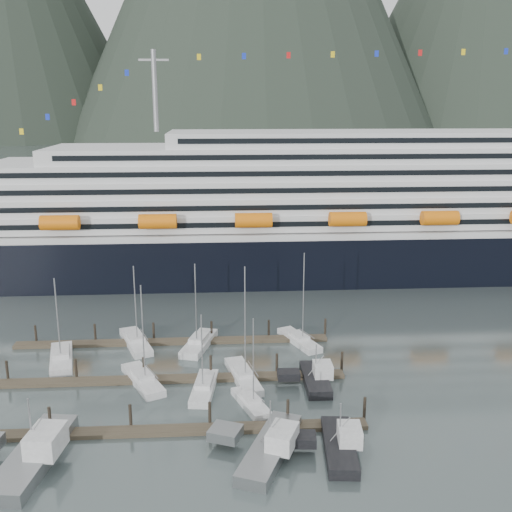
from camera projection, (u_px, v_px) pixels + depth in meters
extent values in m
plane|color=#495655|center=(203.00, 390.00, 77.49)|extent=(1600.00, 1600.00, 0.00)
cube|color=black|center=(322.00, 253.00, 131.19)|extent=(210.00, 28.00, 12.00)
cube|color=silver|center=(323.00, 224.00, 129.56)|extent=(205.80, 27.44, 1.50)
cube|color=silver|center=(346.00, 212.00, 129.22)|extent=(185.00, 26.00, 3.20)
cube|color=black|center=(360.00, 223.00, 116.57)|extent=(175.75, 0.20, 1.00)
cube|color=silver|center=(356.00, 197.00, 128.55)|extent=(180.00, 25.00, 3.20)
cube|color=black|center=(371.00, 207.00, 116.38)|extent=(171.00, 0.20, 1.00)
cube|color=silver|center=(366.00, 182.00, 127.87)|extent=(172.00, 24.00, 3.20)
cube|color=black|center=(381.00, 190.00, 116.19)|extent=(163.40, 0.20, 1.00)
cube|color=silver|center=(376.00, 167.00, 127.20)|extent=(160.00, 23.00, 3.20)
cube|color=black|center=(391.00, 173.00, 116.00)|extent=(152.00, 0.20, 1.00)
cube|color=silver|center=(386.00, 153.00, 126.55)|extent=(140.00, 22.00, 3.00)
cube|color=black|center=(402.00, 156.00, 115.83)|extent=(133.00, 0.20, 1.00)
cube|color=silver|center=(396.00, 138.00, 125.92)|extent=(95.00, 20.00, 3.00)
cube|color=black|center=(411.00, 140.00, 116.17)|extent=(90.25, 0.20, 1.00)
cylinder|color=gray|center=(155.00, 91.00, 120.44)|extent=(1.00, 1.00, 16.00)
cylinder|color=orange|center=(60.00, 223.00, 110.84)|extent=(7.00, 2.80, 2.80)
cylinder|color=orange|center=(158.00, 221.00, 111.96)|extent=(7.00, 2.80, 2.80)
cylinder|color=orange|center=(254.00, 220.00, 113.07)|extent=(7.00, 2.80, 2.80)
cylinder|color=orange|center=(348.00, 219.00, 114.19)|extent=(7.00, 2.80, 2.80)
cylinder|color=orange|center=(440.00, 218.00, 115.31)|extent=(7.00, 2.80, 2.80)
cube|color=#443B2C|center=(157.00, 431.00, 67.45)|extent=(48.00, 2.00, 0.50)
cylinder|color=black|center=(50.00, 420.00, 67.48)|extent=(0.36, 0.36, 3.20)
cylinder|color=black|center=(131.00, 417.00, 68.04)|extent=(0.36, 0.36, 3.20)
cylinder|color=black|center=(210.00, 415.00, 68.60)|extent=(0.36, 0.36, 3.20)
cylinder|color=black|center=(288.00, 412.00, 69.16)|extent=(0.36, 0.36, 3.20)
cylinder|color=black|center=(364.00, 410.00, 69.72)|extent=(0.36, 0.36, 3.20)
cube|color=#443B2C|center=(166.00, 379.00, 80.01)|extent=(48.00, 2.00, 0.50)
cylinder|color=black|center=(7.00, 372.00, 79.48)|extent=(0.36, 0.36, 3.20)
cylinder|color=black|center=(76.00, 370.00, 80.04)|extent=(0.36, 0.36, 3.20)
cylinder|color=black|center=(144.00, 368.00, 80.60)|extent=(0.36, 0.36, 3.20)
cylinder|color=black|center=(211.00, 366.00, 81.16)|extent=(0.36, 0.36, 3.20)
cylinder|color=black|center=(277.00, 365.00, 81.72)|extent=(0.36, 0.36, 3.20)
cylinder|color=black|center=(342.00, 363.00, 82.28)|extent=(0.36, 0.36, 3.20)
cube|color=#443B2C|center=(173.00, 341.00, 92.58)|extent=(48.00, 2.00, 0.50)
cylinder|color=black|center=(36.00, 335.00, 92.05)|extent=(0.36, 0.36, 3.20)
cylinder|color=black|center=(95.00, 334.00, 92.61)|extent=(0.36, 0.36, 3.20)
cylinder|color=black|center=(154.00, 332.00, 93.16)|extent=(0.36, 0.36, 3.20)
cylinder|color=black|center=(212.00, 331.00, 93.72)|extent=(0.36, 0.36, 3.20)
cylinder|color=black|center=(269.00, 330.00, 94.28)|extent=(0.36, 0.36, 3.20)
cylinder|color=black|center=(325.00, 328.00, 94.84)|extent=(0.36, 0.36, 3.20)
cube|color=silver|center=(62.00, 360.00, 85.85)|extent=(5.20, 10.67, 1.60)
cube|color=silver|center=(61.00, 353.00, 85.58)|extent=(3.03, 4.01, 0.91)
cylinder|color=gray|center=(58.00, 319.00, 83.23)|extent=(0.18, 0.18, 11.79)
cube|color=silver|center=(143.00, 382.00, 79.30)|extent=(6.92, 10.51, 1.45)
cube|color=silver|center=(143.00, 375.00, 79.06)|extent=(3.44, 4.17, 0.83)
cylinder|color=gray|center=(143.00, 334.00, 76.63)|extent=(0.17, 0.17, 12.99)
cube|color=silver|center=(204.00, 390.00, 77.10)|extent=(3.73, 9.62, 1.38)
cube|color=silver|center=(204.00, 383.00, 76.88)|extent=(2.37, 3.50, 0.79)
cylinder|color=gray|center=(202.00, 352.00, 74.80)|extent=(0.16, 0.16, 9.94)
cube|color=silver|center=(243.00, 378.00, 80.36)|extent=(4.94, 11.33, 1.40)
cube|color=silver|center=(243.00, 372.00, 80.14)|extent=(2.80, 4.20, 0.80)
cylinder|color=gray|center=(245.00, 323.00, 77.28)|extent=(0.16, 0.16, 15.18)
cube|color=silver|center=(136.00, 343.00, 91.81)|extent=(6.42, 11.19, 1.52)
cube|color=silver|center=(136.00, 337.00, 91.56)|extent=(3.36, 4.33, 0.87)
cylinder|color=gray|center=(135.00, 304.00, 89.17)|extent=(0.17, 0.17, 11.89)
cube|color=silver|center=(199.00, 345.00, 91.20)|extent=(5.74, 10.62, 1.59)
cube|color=silver|center=(199.00, 339.00, 90.94)|extent=(3.19, 4.07, 0.91)
cylinder|color=gray|center=(196.00, 304.00, 88.50)|extent=(0.18, 0.18, 12.36)
cube|color=silver|center=(299.00, 341.00, 92.63)|extent=(6.06, 10.12, 1.32)
cube|color=silver|center=(299.00, 336.00, 92.42)|extent=(3.07, 3.93, 0.76)
cylinder|color=gray|center=(303.00, 297.00, 89.89)|extent=(0.15, 0.15, 13.76)
cube|color=silver|center=(251.00, 404.00, 73.35)|extent=(4.80, 8.17, 1.22)
cube|color=silver|center=(251.00, 399.00, 73.16)|extent=(2.58, 3.18, 0.70)
cylinder|color=gray|center=(253.00, 362.00, 71.15)|extent=(0.14, 0.14, 10.91)
cube|color=gray|center=(34.00, 460.00, 61.84)|extent=(6.03, 15.02, 2.25)
cube|color=silver|center=(46.00, 441.00, 61.18)|extent=(3.72, 4.77, 2.47)
cube|color=black|center=(45.00, 433.00, 60.96)|extent=(3.46, 4.45, 0.56)
cylinder|color=gray|center=(30.00, 424.00, 60.81)|extent=(0.18, 0.18, 5.62)
cube|color=gray|center=(270.00, 451.00, 63.37)|extent=(8.26, 13.63, 1.90)
cube|color=gray|center=(225.00, 433.00, 64.65)|extent=(4.11, 3.95, 1.14)
cube|color=silver|center=(282.00, 438.00, 62.49)|extent=(3.99, 4.71, 2.09)
cube|color=black|center=(282.00, 431.00, 62.30)|extent=(3.71, 4.40, 0.48)
cylinder|color=gray|center=(270.00, 422.00, 62.50)|extent=(0.15, 0.15, 4.76)
cube|color=black|center=(339.00, 448.00, 63.83)|extent=(4.10, 10.73, 1.75)
cube|color=black|center=(302.00, 439.00, 63.68)|extent=(3.17, 2.57, 1.05)
cube|color=silver|center=(350.00, 435.00, 63.38)|extent=(2.73, 3.36, 1.92)
cube|color=black|center=(350.00, 429.00, 63.21)|extent=(2.53, 3.13, 0.44)
cylinder|color=gray|center=(340.00, 422.00, 63.04)|extent=(0.14, 0.14, 4.37)
cube|color=black|center=(315.00, 381.00, 79.18)|extent=(3.18, 9.47, 1.72)
cube|color=black|center=(289.00, 375.00, 78.74)|extent=(2.94, 2.10, 1.03)
cube|color=silver|center=(323.00, 370.00, 78.83)|extent=(2.43, 2.85, 1.89)
cube|color=black|center=(323.00, 365.00, 78.65)|extent=(2.26, 2.66, 0.43)
cylinder|color=gray|center=(316.00, 360.00, 78.41)|extent=(0.14, 0.14, 4.29)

